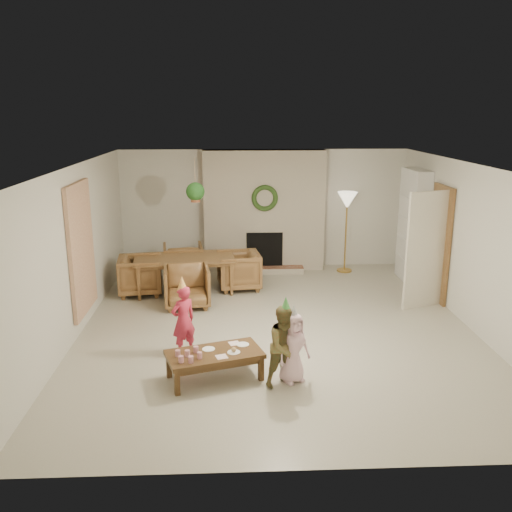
{
  "coord_description": "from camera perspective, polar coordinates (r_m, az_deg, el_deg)",
  "views": [
    {
      "loc": [
        -0.68,
        -7.9,
        3.28
      ],
      "look_at": [
        -0.3,
        0.4,
        1.05
      ],
      "focal_mm": 38.23,
      "sensor_mm": 36.0,
      "label": 1
    }
  ],
  "objects": [
    {
      "name": "cup_a",
      "position": [
        6.68,
        -7.85,
        -10.65
      ],
      "size": [
        0.08,
        0.08,
        0.08
      ],
      "primitive_type": "cylinder",
      "rotation": [
        0.0,
        0.0,
        0.31
      ],
      "color": "silver",
      "rests_on": "coffee_table_top"
    },
    {
      "name": "bookshelf_shelf_d",
      "position": [
        10.91,
        16.22,
        5.83
      ],
      "size": [
        0.3,
        0.92,
        0.03
      ],
      "primitive_type": "cube",
      "color": "white",
      "rests_on": "bookshelf_carcass"
    },
    {
      "name": "floor",
      "position": [
        8.58,
        2.14,
        -7.46
      ],
      "size": [
        7.0,
        7.0,
        0.0
      ],
      "primitive_type": "plane",
      "color": "#B7B29E",
      "rests_on": "ground"
    },
    {
      "name": "books_row_upper",
      "position": [
        10.85,
        16.18,
        4.34
      ],
      "size": [
        0.2,
        0.36,
        0.22
      ],
      "primitive_type": "cube",
      "color": "olive",
      "rests_on": "bookshelf_shelf_c"
    },
    {
      "name": "child_pink",
      "position": [
        6.82,
        3.91,
        -9.55
      ],
      "size": [
        0.52,
        0.46,
        0.9
      ],
      "primitive_type": "imported",
      "rotation": [
        0.0,
        0.0,
        0.5
      ],
      "color": "#FAC8D7",
      "rests_on": "floor"
    },
    {
      "name": "party_hat_pink",
      "position": [
        6.63,
        3.98,
        -5.75
      ],
      "size": [
        0.15,
        0.15,
        0.16
      ],
      "primitive_type": "cone",
      "rotation": [
        0.0,
        0.0,
        0.33
      ],
      "color": "silver",
      "rests_on": "child_pink"
    },
    {
      "name": "coffee_table_top",
      "position": [
        6.92,
        -4.38,
        -10.2
      ],
      "size": [
        1.3,
        0.91,
        0.05
      ],
      "primitive_type": "cube",
      "rotation": [
        0.0,
        0.0,
        0.31
      ],
      "color": "#4F341A",
      "rests_on": "floor"
    },
    {
      "name": "dining_chair_left",
      "position": [
        10.2,
        -11.98,
        -1.97
      ],
      "size": [
        0.87,
        0.85,
        0.71
      ],
      "primitive_type": "imported",
      "rotation": [
        0.0,
        0.0,
        1.69
      ],
      "color": "brown",
      "rests_on": "floor"
    },
    {
      "name": "child_plaid",
      "position": [
        6.7,
        3.07,
        -9.38
      ],
      "size": [
        0.63,
        0.59,
        1.02
      ],
      "primitive_type": "imported",
      "rotation": [
        0.0,
        0.0,
        0.53
      ],
      "color": "brown",
      "rests_on": "floor"
    },
    {
      "name": "books_row_mid",
      "position": [
        11.06,
        15.8,
        2.5
      ],
      "size": [
        0.2,
        0.44,
        0.24
      ],
      "primitive_type": "cube",
      "color": "#2A5A9C",
      "rests_on": "bookshelf_shelf_b"
    },
    {
      "name": "napkin_left",
      "position": [
        6.78,
        -3.62,
        -10.48
      ],
      "size": [
        0.17,
        0.17,
        0.01
      ],
      "primitive_type": "cube",
      "rotation": [
        0.0,
        0.0,
        0.31
      ],
      "color": "#FFBBBF",
      "rests_on": "coffee_table_top"
    },
    {
      "name": "floor_lamp_post",
      "position": [
        11.43,
        9.38,
        2.19
      ],
      "size": [
        0.03,
        0.03,
        1.51
      ],
      "primitive_type": "cylinder",
      "color": "gold",
      "rests_on": "floor"
    },
    {
      "name": "party_hat_plaid",
      "position": [
        6.5,
        3.14,
        -4.97
      ],
      "size": [
        0.14,
        0.14,
        0.17
      ],
      "primitive_type": "cone",
      "rotation": [
        0.0,
        0.0,
        0.18
      ],
      "color": "green",
      "rests_on": "child_plaid"
    },
    {
      "name": "books_row_lower",
      "position": [
        10.97,
        15.97,
        0.24
      ],
      "size": [
        0.2,
        0.4,
        0.24
      ],
      "primitive_type": "cube",
      "color": "#B02039",
      "rests_on": "bookshelf_shelf_a"
    },
    {
      "name": "bookshelf_shelf_c",
      "position": [
        10.97,
        16.07,
        3.77
      ],
      "size": [
        0.3,
        0.92,
        0.03
      ],
      "primitive_type": "cube",
      "color": "white",
      "rests_on": "bookshelf_carcass"
    },
    {
      "name": "plate_b",
      "position": [
        6.89,
        -2.34,
        -10.02
      ],
      "size": [
        0.2,
        0.2,
        0.01
      ],
      "primitive_type": "cylinder",
      "rotation": [
        0.0,
        0.0,
        0.31
      ],
      "color": "white",
      "rests_on": "coffee_table_top"
    },
    {
      "name": "cup_b",
      "position": [
        6.84,
        -8.18,
        -10.03
      ],
      "size": [
        0.08,
        0.08,
        0.08
      ],
      "primitive_type": "cylinder",
      "rotation": [
        0.0,
        0.0,
        0.31
      ],
      "color": "silver",
      "rests_on": "coffee_table_top"
    },
    {
      "name": "hanging_plant_foliage",
      "position": [
        9.52,
        -6.37,
        6.72
      ],
      "size": [
        0.32,
        0.32,
        0.32
      ],
      "primitive_type": "sphere",
      "color": "#194818",
      "rests_on": "hanging_plant_pot"
    },
    {
      "name": "door_leaf",
      "position": [
        9.58,
        17.35,
        0.56
      ],
      "size": [
        0.77,
        0.32,
        2.0
      ],
      "primitive_type": "cube",
      "rotation": [
        0.0,
        0.0,
        -1.22
      ],
      "color": "beige",
      "rests_on": "floor"
    },
    {
      "name": "dining_chair_far",
      "position": [
        10.97,
        -7.63,
        -0.57
      ],
      "size": [
        0.85,
        0.87,
        0.71
      ],
      "primitive_type": "imported",
      "rotation": [
        0.0,
        0.0,
        3.26
      ],
      "color": "brown",
      "rests_on": "floor"
    },
    {
      "name": "coffee_table_apron",
      "position": [
        6.95,
        -4.36,
        -10.67
      ],
      "size": [
        1.18,
        0.8,
        0.07
      ],
      "primitive_type": "cube",
      "rotation": [
        0.0,
        0.0,
        0.31
      ],
      "color": "#4F341A",
      "rests_on": "floor"
    },
    {
      "name": "curtain_panel",
      "position": [
        8.66,
        -17.81,
        0.73
      ],
      "size": [
        0.06,
        1.2,
        2.0
      ],
      "primitive_type": "cube",
      "color": "beige",
      "rests_on": "wall_left"
    },
    {
      "name": "napkin_right",
      "position": [
        7.14,
        -2.28,
        -9.11
      ],
      "size": [
        0.17,
        0.17,
        0.01
      ],
      "primitive_type": "cube",
      "rotation": [
        0.0,
        0.0,
        0.31
      ],
      "color": "#FFBBBF",
      "rests_on": "coffee_table_top"
    },
    {
      "name": "hanging_plant_cord",
      "position": [
        9.49,
        -6.41,
        8.09
      ],
      "size": [
        0.01,
        0.01,
        0.7
      ],
      "primitive_type": "cylinder",
      "color": "tan",
      "rests_on": "ceiling"
    },
    {
      "name": "cup_d",
      "position": [
        6.82,
        -7.2,
        -10.07
      ],
      "size": [
        0.08,
        0.08,
        0.08
      ],
      "primitive_type": "cylinder",
      "rotation": [
        0.0,
        0.0,
        0.31
      ],
      "color": "silver",
      "rests_on": "coffee_table_top"
    },
    {
      "name": "coffee_leg_fl",
      "position": [
        6.69,
        -8.26,
        -13.02
      ],
      "size": [
        0.08,
        0.08,
        0.31
      ],
      "primitive_type": "cube",
      "rotation": [
        0.0,
        0.0,
        0.31
      ],
      "color": "#4F341A",
      "rests_on": "floor"
    },
    {
      "name": "bookshelf_carcass",
      "position": [
        11.01,
        16.11,
        3.0
      ],
      "size": [
        0.3,
        1.0,
        2.2
      ],
      "primitive_type": "cube",
      "color": "white",
      "rests_on": "floor"
    },
    {
      "name": "cup_c",
      "position": [
        6.66,
        -6.83,
        -10.69
      ],
      "size": [
        0.08,
        0.08,
        0.08
      ],
      "primitive_type": "cylinder",
      "rotation": [
        0.0,
        0.0,
        0.31
      ],
      "color": "silver",
      "rests_on": "coffee_table_top"
    },
    {
      "name": "coffee_leg_br",
      "position": [
        7.35,
        -0.82,
        -10.15
      ],
      "size": [
        0.08,
        0.08,
        0.31
      ],
      "primitive_type": "cube",
      "rotation": [
        0.0,
        0.0,
        0.31
      ],
      "color": "#4F341A",
      "rests_on": "floor"
    },
    {
      "name": "cup_e",
      "position": [
        6.75,
        -5.92,
        -10.3
      ],
      "size": [
        0.08,
        0.08,
        0.08
      ],
      "primitive_type": "cylinder",
      "rotation": [
        0.0,
        0.0,
        0.31
      ],
      "color": "silver",
      "rests_on": "coffee_table_top"
    },
    {
      "name": "ceiling",
      "position": [
        7.97,
        2.32,
        9.39
      ],
      "size": [
        7.0,
        7.0,
        0.0
      ],
      "primitive_type": "plane",
      "rotation": [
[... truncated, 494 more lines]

